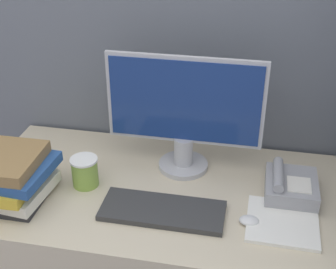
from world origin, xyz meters
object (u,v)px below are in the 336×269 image
(mouse, at_px, (249,221))
(coffee_cup, at_px, (85,172))
(monitor, at_px, (184,115))
(desk_telephone, at_px, (290,187))
(keyboard, at_px, (163,211))
(book_stack, at_px, (14,176))

(mouse, relative_size, coffee_cup, 0.59)
(monitor, xyz_separation_m, desk_telephone, (0.40, -0.11, -0.19))
(coffee_cup, relative_size, desk_telephone, 0.54)
(monitor, distance_m, keyboard, 0.37)
(mouse, bearing_deg, coffee_cup, 170.19)
(monitor, height_order, desk_telephone, monitor)
(desk_telephone, bearing_deg, keyboard, -156.19)
(mouse, xyz_separation_m, desk_telephone, (0.13, 0.18, 0.03))
(mouse, height_order, desk_telephone, desk_telephone)
(book_stack, bearing_deg, keyboard, 1.47)
(desk_telephone, bearing_deg, book_stack, -168.09)
(book_stack, distance_m, desk_telephone, 0.97)
(coffee_cup, relative_size, book_stack, 0.37)
(keyboard, height_order, desk_telephone, desk_telephone)
(desk_telephone, bearing_deg, mouse, -125.85)
(coffee_cup, distance_m, desk_telephone, 0.74)
(book_stack, relative_size, desk_telephone, 1.47)
(monitor, xyz_separation_m, book_stack, (-0.55, -0.31, -0.14))
(monitor, relative_size, keyboard, 1.39)
(mouse, bearing_deg, book_stack, -178.87)
(mouse, relative_size, desk_telephone, 0.32)
(mouse, xyz_separation_m, coffee_cup, (-0.60, 0.10, 0.04))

